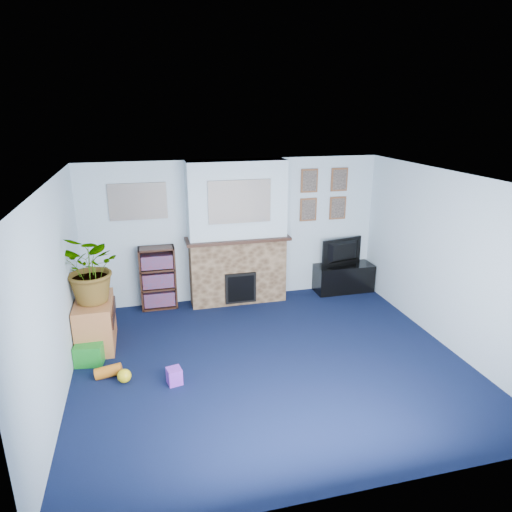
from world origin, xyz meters
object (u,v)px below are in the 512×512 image
object	(u,v)px
bookshelf	(158,279)
sideboard	(96,322)
tv_stand	(343,279)
television	(345,252)

from	to	relation	value
bookshelf	sideboard	xyz separation A→B (m)	(-0.91, -1.09, -0.15)
tv_stand	television	size ratio (longest dim) A/B	1.27
tv_stand	bookshelf	size ratio (longest dim) A/B	0.99
bookshelf	sideboard	distance (m)	1.43
sideboard	tv_stand	bearing A→B (deg)	13.56
television	sideboard	xyz separation A→B (m)	(-4.19, -1.03, -0.38)
tv_stand	television	xyz separation A→B (m)	(0.00, 0.02, 0.50)
tv_stand	bookshelf	xyz separation A→B (m)	(-3.28, 0.08, 0.28)
bookshelf	sideboard	world-z (taller)	bookshelf
television	tv_stand	bearing A→B (deg)	77.50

